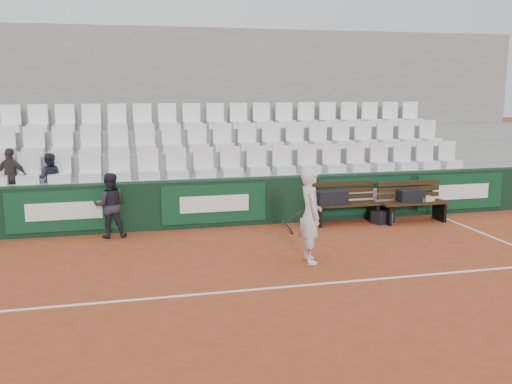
{
  "coord_description": "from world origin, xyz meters",
  "views": [
    {
      "loc": [
        -2.12,
        -7.73,
        2.95
      ],
      "look_at": [
        0.35,
        2.4,
        1.0
      ],
      "focal_mm": 40.0,
      "sensor_mm": 36.0,
      "label": 1
    }
  ],
  "objects_px": {
    "water_bottle_far": "(391,218)",
    "spectator_c": "(48,157)",
    "sports_bag_right": "(411,196)",
    "tennis_player": "(310,215)",
    "sports_bag_ground": "(383,217)",
    "water_bottle_near": "(302,223)",
    "ball_kid": "(110,205)",
    "spectator_b": "(10,155)",
    "bench_left": "(345,213)",
    "bench_right": "(413,212)",
    "sports_bag_left": "(331,197)"
  },
  "relations": [
    {
      "from": "bench_left",
      "to": "tennis_player",
      "type": "bearing_deg",
      "value": -124.28
    },
    {
      "from": "bench_right",
      "to": "spectator_c",
      "type": "xyz_separation_m",
      "value": [
        -7.63,
        1.19,
        1.3
      ]
    },
    {
      "from": "bench_left",
      "to": "tennis_player",
      "type": "xyz_separation_m",
      "value": [
        -1.64,
        -2.41,
        0.58
      ]
    },
    {
      "from": "water_bottle_far",
      "to": "spectator_c",
      "type": "distance_m",
      "value": 7.32
    },
    {
      "from": "bench_left",
      "to": "spectator_c",
      "type": "relative_size",
      "value": 1.43
    },
    {
      "from": "spectator_c",
      "to": "tennis_player",
      "type": "bearing_deg",
      "value": 144.92
    },
    {
      "from": "bench_left",
      "to": "water_bottle_near",
      "type": "distance_m",
      "value": 1.08
    },
    {
      "from": "bench_right",
      "to": "water_bottle_near",
      "type": "bearing_deg",
      "value": 179.99
    },
    {
      "from": "sports_bag_ground",
      "to": "water_bottle_near",
      "type": "bearing_deg",
      "value": -178.14
    },
    {
      "from": "spectator_b",
      "to": "water_bottle_far",
      "type": "bearing_deg",
      "value": -167.84
    },
    {
      "from": "sports_bag_ground",
      "to": "water_bottle_far",
      "type": "relative_size",
      "value": 1.9
    },
    {
      "from": "sports_bag_left",
      "to": "water_bottle_far",
      "type": "relative_size",
      "value": 2.77
    },
    {
      "from": "water_bottle_near",
      "to": "water_bottle_far",
      "type": "bearing_deg",
      "value": -1.44
    },
    {
      "from": "bench_left",
      "to": "bench_right",
      "type": "xyz_separation_m",
      "value": [
        1.51,
        -0.2,
        0.0
      ]
    },
    {
      "from": "spectator_b",
      "to": "spectator_c",
      "type": "bearing_deg",
      "value": -158.8
    },
    {
      "from": "bench_left",
      "to": "spectator_c",
      "type": "bearing_deg",
      "value": 170.85
    },
    {
      "from": "sports_bag_left",
      "to": "sports_bag_right",
      "type": "distance_m",
      "value": 1.81
    },
    {
      "from": "sports_bag_left",
      "to": "sports_bag_ground",
      "type": "bearing_deg",
      "value": -6.47
    },
    {
      "from": "sports_bag_right",
      "to": "sports_bag_ground",
      "type": "relative_size",
      "value": 1.19
    },
    {
      "from": "sports_bag_left",
      "to": "tennis_player",
      "type": "bearing_deg",
      "value": -118.68
    },
    {
      "from": "sports_bag_right",
      "to": "water_bottle_far",
      "type": "relative_size",
      "value": 2.26
    },
    {
      "from": "bench_right",
      "to": "spectator_c",
      "type": "relative_size",
      "value": 1.43
    },
    {
      "from": "bench_left",
      "to": "spectator_b",
      "type": "relative_size",
      "value": 1.28
    },
    {
      "from": "spectator_c",
      "to": "bench_left",
      "type": "bearing_deg",
      "value": 172.89
    },
    {
      "from": "water_bottle_near",
      "to": "spectator_c",
      "type": "relative_size",
      "value": 0.22
    },
    {
      "from": "ball_kid",
      "to": "sports_bag_ground",
      "type": "bearing_deg",
      "value": 179.77
    },
    {
      "from": "bench_left",
      "to": "ball_kid",
      "type": "relative_size",
      "value": 1.17
    },
    {
      "from": "water_bottle_far",
      "to": "ball_kid",
      "type": "height_order",
      "value": "ball_kid"
    },
    {
      "from": "sports_bag_ground",
      "to": "water_bottle_far",
      "type": "xyz_separation_m",
      "value": [
        0.13,
        -0.11,
        -0.02
      ]
    },
    {
      "from": "water_bottle_near",
      "to": "tennis_player",
      "type": "bearing_deg",
      "value": -104.98
    },
    {
      "from": "sports_bag_right",
      "to": "sports_bag_ground",
      "type": "height_order",
      "value": "sports_bag_right"
    },
    {
      "from": "sports_bag_right",
      "to": "spectator_b",
      "type": "distance_m",
      "value": 8.46
    },
    {
      "from": "bench_right",
      "to": "water_bottle_far",
      "type": "xyz_separation_m",
      "value": [
        -0.55,
        -0.05,
        -0.1
      ]
    },
    {
      "from": "water_bottle_near",
      "to": "water_bottle_far",
      "type": "xyz_separation_m",
      "value": [
        2.01,
        -0.05,
        0.01
      ]
    },
    {
      "from": "sports_bag_left",
      "to": "spectator_c",
      "type": "relative_size",
      "value": 0.65
    },
    {
      "from": "spectator_b",
      "to": "water_bottle_near",
      "type": "bearing_deg",
      "value": -170.41
    },
    {
      "from": "sports_bag_right",
      "to": "spectator_c",
      "type": "relative_size",
      "value": 0.53
    },
    {
      "from": "sports_bag_right",
      "to": "spectator_c",
      "type": "bearing_deg",
      "value": 171.36
    },
    {
      "from": "tennis_player",
      "to": "spectator_b",
      "type": "xyz_separation_m",
      "value": [
        -5.21,
        3.39,
        0.78
      ]
    },
    {
      "from": "sports_bag_left",
      "to": "spectator_b",
      "type": "distance_m",
      "value": 6.66
    },
    {
      "from": "bench_left",
      "to": "sports_bag_right",
      "type": "relative_size",
      "value": 2.69
    },
    {
      "from": "bench_left",
      "to": "water_bottle_far",
      "type": "xyz_separation_m",
      "value": [
        0.96,
        -0.25,
        -0.1
      ]
    },
    {
      "from": "sports_bag_ground",
      "to": "spectator_c",
      "type": "xyz_separation_m",
      "value": [
        -6.95,
        1.13,
        1.38
      ]
    },
    {
      "from": "sports_bag_right",
      "to": "tennis_player",
      "type": "height_order",
      "value": "tennis_player"
    },
    {
      "from": "ball_kid",
      "to": "sports_bag_right",
      "type": "bearing_deg",
      "value": 179.73
    },
    {
      "from": "water_bottle_near",
      "to": "ball_kid",
      "type": "height_order",
      "value": "ball_kid"
    },
    {
      "from": "spectator_b",
      "to": "spectator_c",
      "type": "xyz_separation_m",
      "value": [
        0.73,
        0.0,
        -0.06
      ]
    },
    {
      "from": "sports_bag_ground",
      "to": "spectator_c",
      "type": "distance_m",
      "value": 7.17
    },
    {
      "from": "sports_bag_ground",
      "to": "ball_kid",
      "type": "xyz_separation_m",
      "value": [
        -5.76,
        0.18,
        0.5
      ]
    },
    {
      "from": "bench_left",
      "to": "water_bottle_far",
      "type": "bearing_deg",
      "value": -14.87
    }
  ]
}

